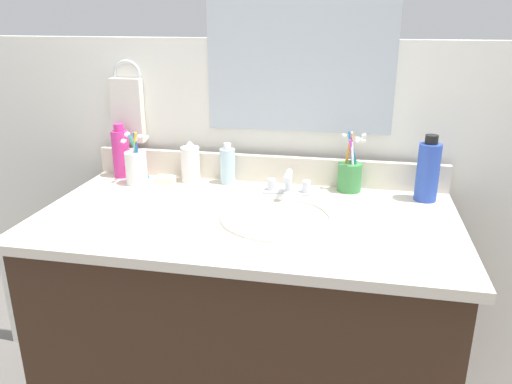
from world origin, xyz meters
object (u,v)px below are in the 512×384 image
Objects in this scene: bottle_gel_clear at (228,165)px; soap_bar at (166,180)px; cup_green at (350,175)px; hand_towel at (128,111)px; faucet at (288,187)px; bottle_lotion_white at (190,163)px; bottle_soap_pink at (121,153)px; bottle_shampoo_blue at (428,171)px; cup_white_ceramic at (136,167)px.

bottle_gel_clear reaches higher than soap_bar.
cup_green reaches higher than soap_bar.
hand_towel is 1.38× the size of faucet.
bottle_lotion_white reaches higher than faucet.
bottle_lotion_white is at bearing -178.11° from bottle_gel_clear.
bottle_lotion_white is at bearing -179.44° from cup_green.
faucet is 0.20m from cup_green.
bottle_gel_clear is (0.37, -0.06, -0.16)m from hand_towel.
bottle_soap_pink reaches higher than bottle_lotion_white.
cup_green is at bearing -4.65° from hand_towel.
faucet is 2.50× the size of soap_bar.
bottle_lotion_white is at bearing -1.18° from bottle_soap_pink.
cup_green is at bearing 4.16° from soap_bar.
bottle_soap_pink is at bearing -97.92° from hand_towel.
soap_bar is (-0.42, 0.04, -0.02)m from faucet.
hand_towel is 0.63m from faucet.
bottle_shampoo_blue is at bearing -2.76° from bottle_lotion_white.
hand_towel is at bearing 164.37° from bottle_lotion_white.
hand_towel is 1.12× the size of cup_green.
bottle_shampoo_blue is 1.47× the size of bottle_gel_clear.
bottle_shampoo_blue reaches higher than cup_white_ceramic.
cup_green is at bearing 169.69° from bottle_shampoo_blue.
bottle_soap_pink is at bearing 179.85° from bottle_gel_clear.
bottle_lotion_white is 0.79× the size of cup_white_ceramic.
bottle_shampoo_blue is at bearing -2.36° from bottle_soap_pink.
hand_towel is 0.30m from bottle_lotion_white.
hand_towel is 0.22m from cup_white_ceramic.
bottle_gel_clear is 0.21m from soap_bar.
bottle_lotion_white is 2.19× the size of soap_bar.
cup_green reaches higher than bottle_soap_pink.
hand_towel reaches higher than bottle_lotion_white.
bottle_soap_pink reaches higher than cup_white_ceramic.
cup_green is at bearing -0.00° from bottle_soap_pink.
cup_white_ceramic reaches higher than faucet.
bottle_shampoo_blue reaches higher than cup_green.
bottle_soap_pink is (-0.38, 0.00, 0.02)m from bottle_gel_clear.
cup_white_ceramic reaches higher than bottle_lotion_white.
hand_towel is 0.41m from bottle_gel_clear.
hand_towel reaches higher than faucet.
faucet is at bearing -156.76° from cup_green.
bottle_gel_clear is at bearing 176.30° from bottle_shampoo_blue.
cup_white_ceramic is (-0.93, -0.02, -0.03)m from bottle_shampoo_blue.
bottle_shampoo_blue reaches higher than bottle_soap_pink.
bottle_shampoo_blue is at bearing 1.53° from cup_white_ceramic.
cup_green reaches higher than cup_white_ceramic.
faucet is 0.90× the size of cup_white_ceramic.
bottle_lotion_white is 0.72× the size of cup_green.
bottle_shampoo_blue is 1.44× the size of bottle_lotion_white.
faucet is at bearing -1.50° from cup_white_ceramic.
bottle_lotion_white is at bearing 167.72° from faucet.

